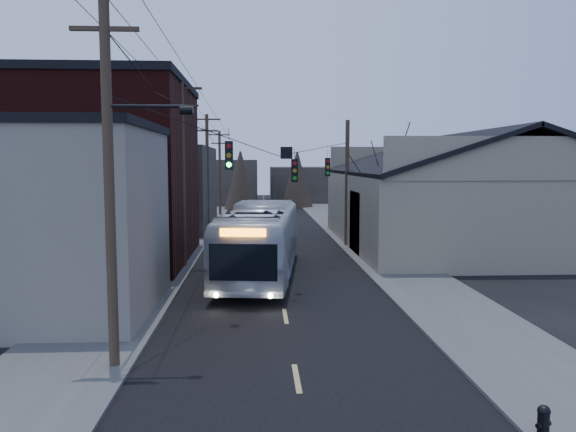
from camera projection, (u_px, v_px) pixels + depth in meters
name	position (u px, v px, depth m)	size (l,w,h in m)	color
ground	(303.00, 412.00, 12.87)	(160.00, 160.00, 0.00)	black
road_surface	(271.00, 237.00, 42.68)	(9.00, 110.00, 0.02)	black
sidewalk_left	(185.00, 237.00, 42.32)	(4.00, 110.00, 0.12)	#474744
sidewalk_right	(355.00, 236.00, 43.03)	(4.00, 110.00, 0.12)	#474744
building_clapboard	(44.00, 222.00, 20.98)	(8.00, 8.00, 7.00)	#6C655A
building_brick	(98.00, 175.00, 31.72)	(10.00, 12.00, 10.00)	black
building_left_far	(158.00, 188.00, 47.79)	(9.00, 14.00, 7.00)	#37312C
warehouse	(463.00, 207.00, 38.16)	(16.16, 20.60, 7.73)	#7E725B
building_far_left	(221.00, 182.00, 76.85)	(10.00, 12.00, 6.00)	#37312C
building_far_right	(312.00, 184.00, 82.58)	(12.00, 14.00, 5.00)	#37312C
bare_tree	(386.00, 198.00, 32.75)	(0.40, 0.40, 7.20)	black
utility_lines	(225.00, 174.00, 36.21)	(11.24, 45.28, 10.50)	#382B1E
bus	(261.00, 240.00, 27.96)	(3.06, 13.08, 3.64)	silver
parked_car	(230.00, 224.00, 45.52)	(1.41, 4.04, 1.33)	#B1B3B9
fire_hydrant	(543.00, 422.00, 11.25)	(0.36, 0.26, 0.75)	black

